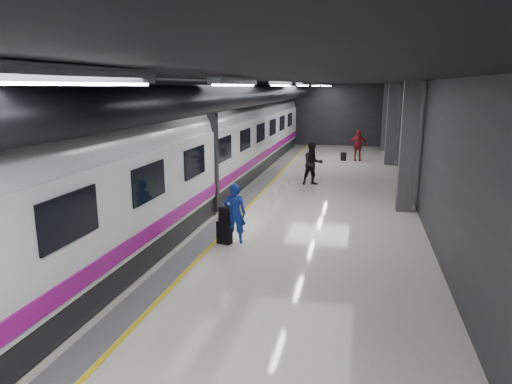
# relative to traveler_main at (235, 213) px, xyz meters

# --- Properties ---
(ground) EXTENTS (40.00, 40.00, 0.00)m
(ground) POSITION_rel_traveler_main_xyz_m (0.38, 2.69, -0.85)
(ground) COLOR silver
(ground) RESTS_ON ground
(platform_hall) EXTENTS (10.02, 40.02, 4.51)m
(platform_hall) POSITION_rel_traveler_main_xyz_m (0.10, 3.65, 2.68)
(platform_hall) COLOR black
(platform_hall) RESTS_ON ground
(train) EXTENTS (3.05, 38.00, 4.05)m
(train) POSITION_rel_traveler_main_xyz_m (-2.86, 2.69, 1.22)
(train) COLOR black
(train) RESTS_ON ground
(traveler_main) EXTENTS (0.68, 0.50, 1.71)m
(traveler_main) POSITION_rel_traveler_main_xyz_m (0.00, 0.00, 0.00)
(traveler_main) COLOR #172EAD
(traveler_main) RESTS_ON ground
(suitcase_main) EXTENTS (0.45, 0.35, 0.64)m
(suitcase_main) POSITION_rel_traveler_main_xyz_m (-0.27, -0.14, -0.53)
(suitcase_main) COLOR black
(suitcase_main) RESTS_ON ground
(shoulder_bag) EXTENTS (0.34, 0.30, 0.40)m
(shoulder_bag) POSITION_rel_traveler_main_xyz_m (-0.28, -0.11, -0.01)
(shoulder_bag) COLOR black
(shoulder_bag) RESTS_ON suitcase_main
(traveler_far_a) EXTENTS (1.15, 1.06, 1.92)m
(traveler_far_a) POSITION_rel_traveler_main_xyz_m (1.29, 8.24, 0.11)
(traveler_far_a) COLOR black
(traveler_far_a) RESTS_ON ground
(traveler_far_b) EXTENTS (1.11, 0.51, 1.85)m
(traveler_far_b) POSITION_rel_traveler_main_xyz_m (3.14, 15.74, 0.07)
(traveler_far_b) COLOR maroon
(traveler_far_b) RESTS_ON ground
(suitcase_far) EXTENTS (0.35, 0.23, 0.49)m
(suitcase_far) POSITION_rel_traveler_main_xyz_m (2.35, 15.48, -0.61)
(suitcase_far) COLOR black
(suitcase_far) RESTS_ON ground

